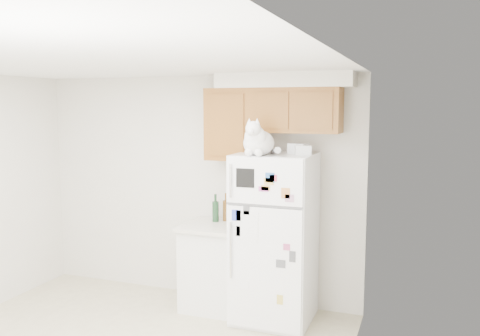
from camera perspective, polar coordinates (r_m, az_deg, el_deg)
The scene contains 8 objects.
room_shell at distance 4.17m, azimuth -13.76°, elevation -0.04°, with size 3.84×4.04×2.52m.
refrigerator at distance 5.16m, azimuth 3.90°, elevation -7.82°, with size 0.76×0.78×1.70m.
base_counter at distance 5.56m, azimuth -2.88°, elevation -10.89°, with size 0.64×0.64×0.92m.
cat at distance 4.82m, azimuth 2.02°, elevation 3.03°, with size 0.35×0.52×0.36m.
storage_box_back at distance 5.05m, azimuth 6.57°, elevation 2.19°, with size 0.18×0.13×0.10m, color white.
storage_box_front at distance 4.92m, azimuth 7.07°, elevation 2.00°, with size 0.15×0.11×0.09m, color white.
bottle_green at distance 5.52m, azimuth -2.77°, elevation -4.49°, with size 0.07×0.07×0.30m, color #19381E, non-canonical shape.
bottle_amber at distance 5.55m, azimuth -1.58°, elevation -4.40°, with size 0.07×0.07×0.31m, color #593814, non-canonical shape.
Camera 1 is at (2.45, -3.18, 2.17)m, focal length 38.00 mm.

